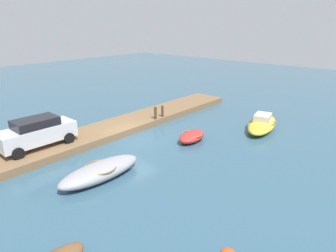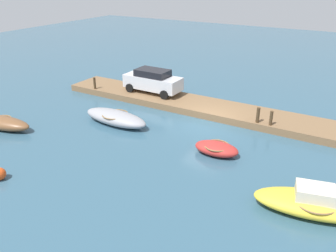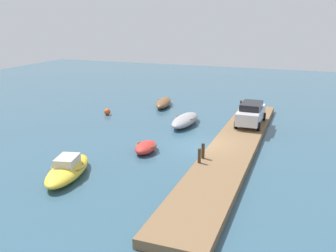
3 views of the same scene
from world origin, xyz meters
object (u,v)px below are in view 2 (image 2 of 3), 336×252
(rowboat_grey, at_px, (115,118))
(mooring_post_mid_east, at_px, (95,83))
(rowboat_brown, at_px, (1,123))
(mooring_post_mid_west, at_px, (258,115))
(dinghy_red, at_px, (217,148))
(mooring_post_west, at_px, (271,118))
(parked_car, at_px, (153,81))
(motorboat_yellow, at_px, (314,203))

(rowboat_grey, relative_size, mooring_post_mid_east, 5.11)
(rowboat_brown, height_order, mooring_post_mid_west, mooring_post_mid_west)
(dinghy_red, distance_m, mooring_post_mid_west, 4.21)
(rowboat_brown, xyz_separation_m, mooring_post_west, (-14.02, -7.67, 0.49))
(rowboat_grey, xyz_separation_m, mooring_post_west, (-8.53, -3.65, 0.46))
(dinghy_red, bearing_deg, rowboat_brown, 12.39)
(rowboat_brown, height_order, rowboat_grey, rowboat_grey)
(parked_car, bearing_deg, motorboat_yellow, 148.10)
(rowboat_brown, xyz_separation_m, mooring_post_mid_east, (-0.63, -7.67, 0.50))
(mooring_post_mid_west, height_order, parked_car, parked_car)
(motorboat_yellow, distance_m, rowboat_brown, 17.53)
(rowboat_grey, distance_m, mooring_post_west, 9.29)
(rowboat_grey, bearing_deg, parked_car, -81.63)
(rowboat_brown, bearing_deg, rowboat_grey, -153.46)
(motorboat_yellow, height_order, mooring_post_mid_west, mooring_post_mid_west)
(dinghy_red, relative_size, rowboat_brown, 0.56)
(motorboat_yellow, xyz_separation_m, mooring_post_mid_west, (4.26, -6.54, 0.46))
(motorboat_yellow, relative_size, mooring_post_west, 5.59)
(motorboat_yellow, bearing_deg, rowboat_grey, -26.64)
(motorboat_yellow, relative_size, rowboat_brown, 1.14)
(motorboat_yellow, bearing_deg, mooring_post_west, -75.12)
(dinghy_red, distance_m, mooring_post_west, 4.43)
(motorboat_yellow, xyz_separation_m, parked_car, (12.59, -8.06, 0.89))
(mooring_post_mid_east, bearing_deg, rowboat_grey, 143.03)
(rowboat_brown, relative_size, mooring_post_mid_east, 4.82)
(rowboat_grey, bearing_deg, dinghy_red, 178.46)
(rowboat_brown, bearing_deg, mooring_post_mid_west, -159.57)
(mooring_post_west, bearing_deg, parked_car, -9.50)
(rowboat_grey, bearing_deg, mooring_post_west, -154.81)
(mooring_post_mid_west, distance_m, mooring_post_mid_east, 12.61)
(mooring_post_mid_east, bearing_deg, rowboat_brown, 85.27)
(motorboat_yellow, height_order, mooring_post_west, mooring_post_west)
(mooring_post_mid_east, bearing_deg, parked_car, -160.39)
(dinghy_red, bearing_deg, mooring_post_mid_east, -22.91)
(rowboat_brown, relative_size, mooring_post_mid_west, 4.59)
(motorboat_yellow, xyz_separation_m, mooring_post_west, (3.48, -6.54, 0.43))
(mooring_post_west, xyz_separation_m, mooring_post_mid_east, (13.38, 0.00, 0.01))
(parked_car, bearing_deg, mooring_post_mid_east, 20.34)
(rowboat_brown, relative_size, rowboat_grey, 0.94)
(dinghy_red, height_order, rowboat_brown, rowboat_brown)
(parked_car, bearing_deg, rowboat_brown, 62.61)
(rowboat_grey, relative_size, mooring_post_mid_west, 4.87)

